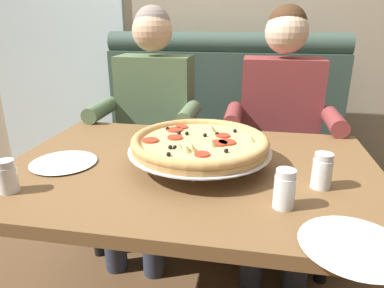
# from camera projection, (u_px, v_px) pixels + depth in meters

# --- Properties ---
(booth_bench) EXTENTS (1.51, 0.78, 1.13)m
(booth_bench) POSITION_uv_depth(u_px,v_px,m) (218.00, 156.00, 2.16)
(booth_bench) COLOR #384C42
(booth_bench) RESTS_ON ground_plane
(dining_table) EXTENTS (1.28, 0.88, 0.73)m
(dining_table) POSITION_uv_depth(u_px,v_px,m) (191.00, 187.00, 1.23)
(dining_table) COLOR brown
(dining_table) RESTS_ON ground_plane
(diner_left) EXTENTS (0.54, 0.64, 1.27)m
(diner_left) POSITION_uv_depth(u_px,v_px,m) (151.00, 117.00, 1.86)
(diner_left) COLOR #2D3342
(diner_left) RESTS_ON ground_plane
(diner_right) EXTENTS (0.54, 0.64, 1.27)m
(diner_right) POSITION_uv_depth(u_px,v_px,m) (280.00, 123.00, 1.75)
(diner_right) COLOR #2D3342
(diner_right) RESTS_ON ground_plane
(pizza) EXTENTS (0.49, 0.49, 0.11)m
(pizza) POSITION_uv_depth(u_px,v_px,m) (200.00, 143.00, 1.18)
(pizza) COLOR silver
(pizza) RESTS_ON dining_table
(shaker_oregano) EXTENTS (0.06, 0.06, 0.11)m
(shaker_oregano) POSITION_uv_depth(u_px,v_px,m) (322.00, 173.00, 1.03)
(shaker_oregano) COLOR white
(shaker_oregano) RESTS_ON dining_table
(shaker_pepper_flakes) EXTENTS (0.06, 0.06, 0.10)m
(shaker_pepper_flakes) POSITION_uv_depth(u_px,v_px,m) (8.00, 179.00, 1.01)
(shaker_pepper_flakes) COLOR white
(shaker_pepper_flakes) RESTS_ON dining_table
(shaker_parmesan) EXTENTS (0.06, 0.06, 0.11)m
(shaker_parmesan) POSITION_uv_depth(u_px,v_px,m) (284.00, 192.00, 0.92)
(shaker_parmesan) COLOR white
(shaker_parmesan) RESTS_ON dining_table
(plate_near_left) EXTENTS (0.23, 0.23, 0.02)m
(plate_near_left) POSITION_uv_depth(u_px,v_px,m) (64.00, 161.00, 1.21)
(plate_near_left) COLOR white
(plate_near_left) RESTS_ON dining_table
(plate_near_right) EXTENTS (0.25, 0.25, 0.02)m
(plate_near_right) POSITION_uv_depth(u_px,v_px,m) (355.00, 243.00, 0.77)
(plate_near_right) COLOR white
(plate_near_right) RESTS_ON dining_table
(patio_chair) EXTENTS (0.43, 0.42, 0.86)m
(patio_chair) POSITION_uv_depth(u_px,v_px,m) (109.00, 88.00, 3.63)
(patio_chair) COLOR black
(patio_chair) RESTS_ON ground_plane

